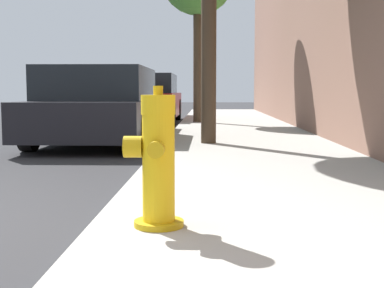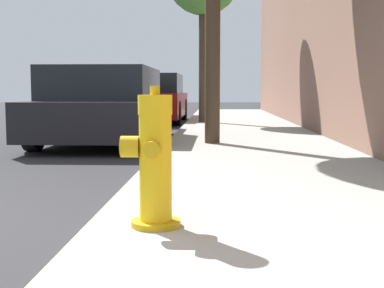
% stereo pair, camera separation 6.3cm
% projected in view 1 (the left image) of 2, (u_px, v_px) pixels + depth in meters
% --- Properties ---
extents(sidewalk_slab, '(2.65, 40.00, 0.13)m').
position_uv_depth(sidewalk_slab, '(317.00, 243.00, 3.00)').
color(sidewalk_slab, '#A8A59E').
rests_on(sidewalk_slab, ground_plane).
extents(fire_hydrant, '(0.35, 0.36, 0.82)m').
position_uv_depth(fire_hydrant, '(157.00, 162.00, 3.09)').
color(fire_hydrant, '#C39C11').
rests_on(fire_hydrant, sidewalk_slab).
extents(parked_car_near, '(1.87, 4.43, 1.31)m').
position_uv_depth(parked_car_near, '(101.00, 107.00, 9.31)').
color(parked_car_near, black).
rests_on(parked_car_near, ground_plane).
extents(parked_car_mid, '(1.87, 4.51, 1.39)m').
position_uv_depth(parked_car_mid, '(146.00, 99.00, 15.45)').
color(parked_car_mid, maroon).
rests_on(parked_car_mid, ground_plane).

